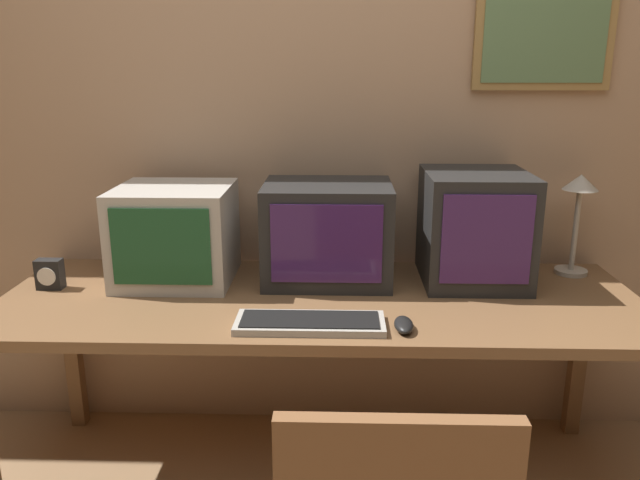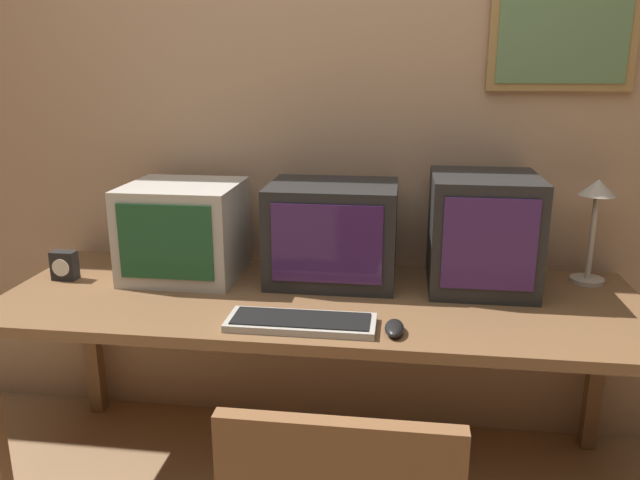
{
  "view_description": "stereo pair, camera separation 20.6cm",
  "coord_description": "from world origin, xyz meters",
  "views": [
    {
      "loc": [
        0.06,
        -0.98,
        1.48
      ],
      "look_at": [
        0.0,
        1.0,
        0.92
      ],
      "focal_mm": 35.0,
      "sensor_mm": 36.0,
      "label": 1
    },
    {
      "loc": [
        0.27,
        -0.97,
        1.48
      ],
      "look_at": [
        0.0,
        1.0,
        0.92
      ],
      "focal_mm": 35.0,
      "sensor_mm": 36.0,
      "label": 2
    }
  ],
  "objects": [
    {
      "name": "monitor_right",
      "position": [
        0.55,
        1.18,
        0.92
      ],
      "size": [
        0.36,
        0.39,
        0.4
      ],
      "color": "black",
      "rests_on": "desk"
    },
    {
      "name": "mouse_near_keyboard",
      "position": [
        0.26,
        0.73,
        0.73
      ],
      "size": [
        0.06,
        0.12,
        0.03
      ],
      "color": "black",
      "rests_on": "desk"
    },
    {
      "name": "desk_lamp",
      "position": [
        0.94,
        1.27,
        0.99
      ],
      "size": [
        0.13,
        0.13,
        0.38
      ],
      "color": "#B2A899",
      "rests_on": "desk"
    },
    {
      "name": "desk",
      "position": [
        0.0,
        1.0,
        0.66
      ],
      "size": [
        2.16,
        0.77,
        0.72
      ],
      "color": "brown",
      "rests_on": "ground_plane"
    },
    {
      "name": "keyboard_main",
      "position": [
        -0.02,
        0.75,
        0.73
      ],
      "size": [
        0.45,
        0.16,
        0.03
      ],
      "color": "#A8A399",
      "rests_on": "desk"
    },
    {
      "name": "monitor_left",
      "position": [
        -0.52,
        1.16,
        0.89
      ],
      "size": [
        0.4,
        0.39,
        0.34
      ],
      "color": "#B7B2A8",
      "rests_on": "desk"
    },
    {
      "name": "desk_clock",
      "position": [
        -0.95,
        1.05,
        0.77
      ],
      "size": [
        0.09,
        0.05,
        0.11
      ],
      "color": "black",
      "rests_on": "desk"
    },
    {
      "name": "wall_back",
      "position": [
        0.0,
        1.45,
        1.3
      ],
      "size": [
        8.0,
        0.08,
        2.6
      ],
      "color": "tan",
      "rests_on": "ground_plane"
    },
    {
      "name": "monitor_center",
      "position": [
        0.02,
        1.18,
        0.89
      ],
      "size": [
        0.45,
        0.36,
        0.35
      ],
      "color": "black",
      "rests_on": "desk"
    }
  ]
}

